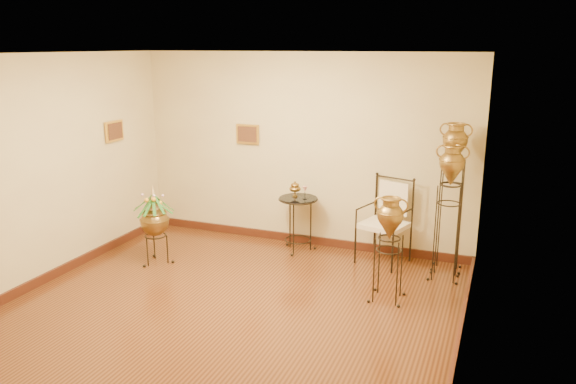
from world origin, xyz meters
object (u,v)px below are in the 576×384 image
(amphora_tall, at_px, (451,197))
(armchair, at_px, (384,222))
(amphora_mid, at_px, (448,212))
(planter_urn, at_px, (154,219))
(side_table, at_px, (298,223))

(amphora_tall, height_order, armchair, amphora_tall)
(amphora_mid, xyz_separation_m, armchair, (-0.84, 0.24, -0.30))
(planter_urn, bearing_deg, side_table, 34.75)
(planter_urn, height_order, side_table, planter_urn)
(amphora_mid, xyz_separation_m, side_table, (-2.08, 0.24, -0.47))
(amphora_tall, relative_size, armchair, 1.71)
(armchair, bearing_deg, planter_urn, -141.45)
(amphora_mid, height_order, planter_urn, amphora_mid)
(armchair, bearing_deg, amphora_mid, 1.27)
(amphora_tall, relative_size, side_table, 1.98)
(armchair, bearing_deg, amphora_tall, 16.99)
(amphora_tall, distance_m, armchair, 0.95)
(amphora_mid, height_order, side_table, amphora_mid)
(amphora_tall, bearing_deg, armchair, 180.00)
(armchair, xyz_separation_m, side_table, (-1.24, 0.00, -0.17))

